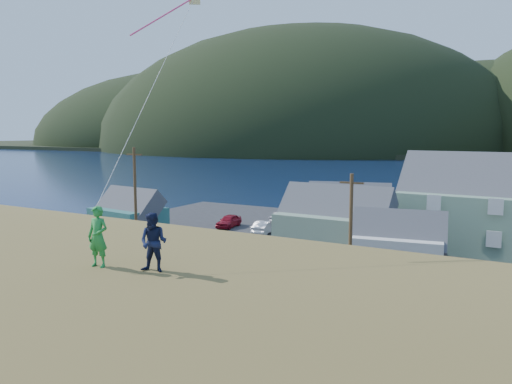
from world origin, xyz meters
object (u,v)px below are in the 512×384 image
at_px(shed_teal, 128,213).
at_px(kite_flyer_green, 98,237).
at_px(wharf, 401,210).
at_px(shed_palegreen_far, 349,207).
at_px(shed_palegreen_near, 335,222).
at_px(kite_flyer_navy, 154,242).
at_px(shed_white, 398,242).

bearing_deg(shed_teal, kite_flyer_green, -40.12).
bearing_deg(wharf, shed_palegreen_far, -101.39).
distance_m(shed_palegreen_far, kite_flyer_green, 45.88).
bearing_deg(shed_palegreen_near, kite_flyer_navy, -77.79).
xyz_separation_m(wharf, shed_white, (6.55, -29.16, 1.83)).
relative_size(wharf, shed_palegreen_near, 2.49).
height_order(wharf, shed_palegreen_near, shed_palegreen_near).
relative_size(shed_palegreen_near, shed_white, 1.30).
height_order(shed_teal, kite_flyer_navy, kite_flyer_navy).
distance_m(shed_palegreen_near, shed_white, 7.46).
xyz_separation_m(shed_palegreen_near, kite_flyer_navy, (6.61, -32.70, 5.23)).
xyz_separation_m(shed_teal, kite_flyer_navy, (29.44, -29.53, 5.76)).
height_order(wharf, shed_white, shed_white).
relative_size(shed_teal, shed_palegreen_near, 0.80).
distance_m(shed_white, shed_palegreen_far, 17.77).
distance_m(wharf, shed_white, 29.94).
xyz_separation_m(shed_white, shed_palegreen_far, (-9.38, 15.09, 0.20)).
bearing_deg(wharf, shed_teal, -128.33).
xyz_separation_m(shed_teal, shed_palegreen_far, (20.13, 14.98, 0.17)).
xyz_separation_m(shed_palegreen_far, kite_flyer_navy, (9.31, -44.50, 5.58)).
relative_size(shed_palegreen_far, kite_flyer_green, 5.80).
height_order(wharf, kite_flyer_navy, kite_flyer_navy).
bearing_deg(shed_teal, shed_palegreen_far, 43.82).
distance_m(shed_white, kite_flyer_green, 30.44).
relative_size(wharf, shed_palegreen_far, 2.45).
height_order(shed_teal, shed_white, shed_teal).
bearing_deg(kite_flyer_green, shed_palegreen_near, 89.85).
height_order(shed_palegreen_far, kite_flyer_navy, kite_flyer_navy).
bearing_deg(shed_white, shed_palegreen_near, 144.85).
xyz_separation_m(wharf, shed_palegreen_far, (-2.83, -14.07, 2.03)).
bearing_deg(shed_white, shed_teal, 170.82).
xyz_separation_m(wharf, shed_palegreen_near, (-0.13, -25.87, 2.39)).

